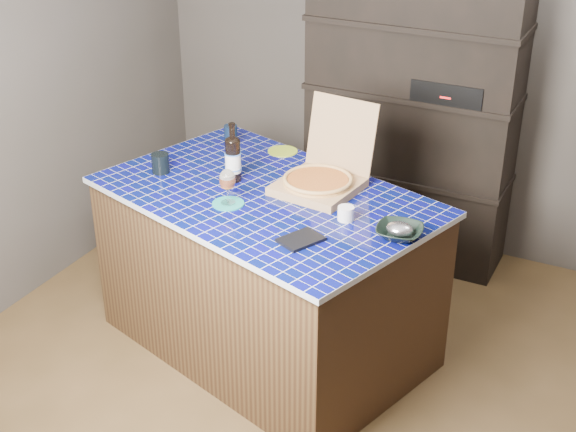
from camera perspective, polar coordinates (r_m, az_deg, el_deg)
The scene contains 14 objects.
room at distance 3.33m, azimuth 0.57°, elevation 4.68°, with size 3.50×3.50×3.50m.
shelving_unit at distance 4.78m, azimuth 8.80°, elevation 7.14°, with size 1.20×0.41×1.80m.
kitchen_island at distance 4.03m, azimuth -1.49°, elevation -3.98°, with size 1.82×1.43×0.87m.
pizza_box at distance 3.85m, azimuth 2.32°, elevation 2.70°, with size 0.41×0.48×0.40m.
mead_bottle at distance 3.92m, azimuth -3.94°, elevation 4.11°, with size 0.08×0.08×0.30m.
teal_trivet at distance 3.73m, azimuth -4.28°, elevation 0.89°, with size 0.15×0.15×0.01m, color teal.
wine_glass at distance 3.68m, azimuth -4.34°, elevation 2.54°, with size 0.08×0.08×0.17m.
tumbler at distance 4.08m, azimuth -9.06°, elevation 3.73°, with size 0.09×0.09×0.10m, color black.
dvd_case at distance 3.41m, azimuth 0.92°, elevation -1.69°, with size 0.13×0.18×0.01m, color black.
bowl at distance 3.46m, azimuth 7.93°, elevation -1.13°, with size 0.20×0.20×0.05m, color black.
foil_contents at distance 3.46m, azimuth 7.95°, elevation -0.91°, with size 0.12×0.10×0.06m, color #AFACB8.
white_jar at distance 3.58m, azimuth 4.14°, elevation 0.18°, with size 0.07×0.07×0.06m, color white.
navy_cup at distance 4.37m, azimuth -4.09°, elevation 5.75°, with size 0.07×0.07×0.11m, color black.
green_trivet at distance 4.29m, azimuth -0.38°, elevation 4.64°, with size 0.16×0.16×0.01m, color #99B326.
Camera 1 is at (1.35, -2.75, 2.54)m, focal length 50.00 mm.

